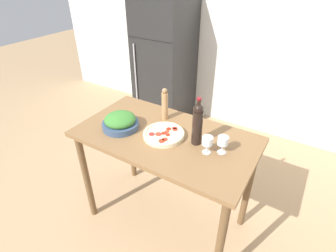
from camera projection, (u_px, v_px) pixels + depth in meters
ground_plane at (166, 217)px, 2.49m from camera, size 14.00×14.00×0.00m
wall_back at (251, 34)px, 3.22m from camera, size 6.40×0.06×2.60m
refrigerator at (165, 62)px, 3.60m from camera, size 0.66×0.74×1.75m
prep_counter at (165, 149)px, 2.05m from camera, size 1.36×0.75×0.95m
wine_bottle at (197, 123)px, 1.80m from camera, size 0.07×0.07×0.36m
wine_glass_near at (207, 142)px, 1.75m from camera, size 0.07×0.07×0.13m
wine_glass_far at (223, 142)px, 1.75m from camera, size 0.07×0.07×0.13m
pepper_mill at (165, 105)px, 2.11m from camera, size 0.05×0.05×0.27m
salad_bowl at (120, 122)px, 2.03m from camera, size 0.29×0.29×0.13m
homemade_pizza at (163, 134)px, 1.95m from camera, size 0.31×0.31×0.04m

